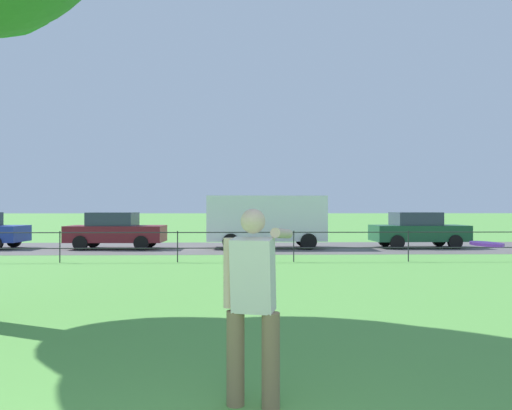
{
  "coord_description": "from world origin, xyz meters",
  "views": [
    {
      "loc": [
        0.18,
        -1.91,
        1.75
      ],
      "look_at": [
        0.48,
        8.49,
        1.8
      ],
      "focal_mm": 35.79,
      "sensor_mm": 36.0,
      "label": 1
    }
  ],
  "objects_px": {
    "person_thrower": "(253,299)",
    "car_maroon_center": "(116,230)",
    "frisbee": "(487,244)",
    "car_dark_green_far_right": "(418,230)",
    "panel_van_far_left": "(267,219)"
  },
  "relations": [
    {
      "from": "person_thrower",
      "to": "car_dark_green_far_right",
      "type": "xyz_separation_m",
      "value": [
        7.56,
        17.4,
        -0.16
      ]
    },
    {
      "from": "person_thrower",
      "to": "frisbee",
      "type": "distance_m",
      "value": 2.03
    },
    {
      "from": "car_maroon_center",
      "to": "panel_van_far_left",
      "type": "height_order",
      "value": "panel_van_far_left"
    },
    {
      "from": "person_thrower",
      "to": "car_maroon_center",
      "type": "height_order",
      "value": "person_thrower"
    },
    {
      "from": "panel_van_far_left",
      "to": "car_dark_green_far_right",
      "type": "relative_size",
      "value": 1.23
    },
    {
      "from": "panel_van_far_left",
      "to": "car_dark_green_far_right",
      "type": "xyz_separation_m",
      "value": [
        6.58,
        0.01,
        -0.49
      ]
    },
    {
      "from": "car_maroon_center",
      "to": "panel_van_far_left",
      "type": "bearing_deg",
      "value": 1.78
    },
    {
      "from": "person_thrower",
      "to": "frisbee",
      "type": "height_order",
      "value": "person_thrower"
    },
    {
      "from": "car_maroon_center",
      "to": "panel_van_far_left",
      "type": "distance_m",
      "value": 6.42
    },
    {
      "from": "frisbee",
      "to": "panel_van_far_left",
      "type": "bearing_deg",
      "value": 93.14
    },
    {
      "from": "person_thrower",
      "to": "car_maroon_center",
      "type": "distance_m",
      "value": 18.02
    },
    {
      "from": "frisbee",
      "to": "car_dark_green_far_right",
      "type": "xyz_separation_m",
      "value": [
        5.61,
        17.68,
        -0.66
      ]
    },
    {
      "from": "person_thrower",
      "to": "panel_van_far_left",
      "type": "distance_m",
      "value": 17.42
    },
    {
      "from": "frisbee",
      "to": "car_dark_green_far_right",
      "type": "height_order",
      "value": "car_dark_green_far_right"
    },
    {
      "from": "frisbee",
      "to": "car_dark_green_far_right",
      "type": "distance_m",
      "value": 18.56
    }
  ]
}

